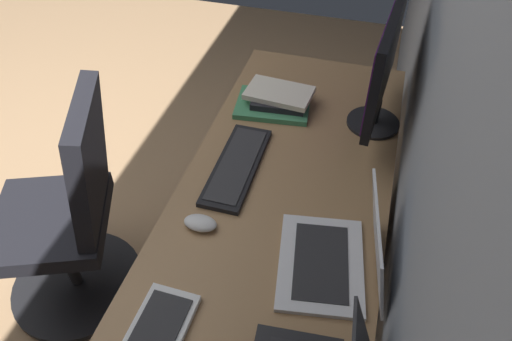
% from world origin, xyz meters
% --- Properties ---
extents(wall_back, '(5.03, 0.10, 2.60)m').
position_xyz_m(wall_back, '(0.00, 1.96, 1.30)').
color(wall_back, '#8C939E').
rests_on(wall_back, ground).
extents(desk, '(2.02, 0.69, 0.73)m').
position_xyz_m(desk, '(0.28, 1.55, 0.66)').
color(desk, '#936D47').
rests_on(desk, ground).
extents(drawer_pedestal, '(0.40, 0.51, 0.69)m').
position_xyz_m(drawer_pedestal, '(0.09, 1.57, 0.35)').
color(drawer_pedestal, '#936D47').
rests_on(drawer_pedestal, ground).
extents(monitor_primary, '(0.55, 0.20, 0.45)m').
position_xyz_m(monitor_primary, '(-0.31, 1.79, 0.99)').
color(monitor_primary, black).
rests_on(monitor_primary, desk).
extents(laptop_leftmost, '(0.37, 0.33, 0.24)m').
position_xyz_m(laptop_leftmost, '(0.38, 1.77, 0.79)').
color(laptop_leftmost, silver).
rests_on(laptop_leftmost, desk).
extents(keyboard_spare, '(0.42, 0.14, 0.02)m').
position_xyz_m(keyboard_spare, '(0.07, 1.37, 0.74)').
color(keyboard_spare, black).
rests_on(keyboard_spare, desk).
extents(mouse_main, '(0.06, 0.10, 0.03)m').
position_xyz_m(mouse_main, '(0.35, 1.34, 0.75)').
color(mouse_main, silver).
rests_on(mouse_main, desk).
extents(book_stack_near, '(0.24, 0.31, 0.07)m').
position_xyz_m(book_stack_near, '(-0.32, 1.41, 0.76)').
color(book_stack_near, '#3D8456').
rests_on(book_stack_near, desk).
extents(office_chair, '(0.57, 0.61, 0.97)m').
position_xyz_m(office_chair, '(0.25, 0.74, 0.46)').
color(office_chair, black).
rests_on(office_chair, ground).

